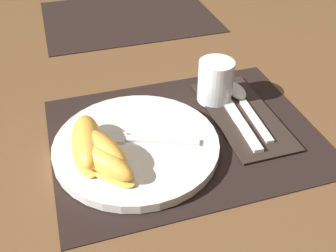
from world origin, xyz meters
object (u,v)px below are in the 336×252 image
Objects in this scene: citrus_wedge_0 at (87,143)px; citrus_wedge_2 at (102,161)px; juice_glass at (215,84)px; fork at (131,138)px; knife at (237,117)px; spoon at (241,98)px; plate at (136,145)px; citrus_wedge_1 at (103,150)px.

citrus_wedge_0 reaches higher than citrus_wedge_2.
juice_glass is 0.64× the size of citrus_wedge_2.
fork is 0.07m from citrus_wedge_0.
spoon is at bearing 58.11° from knife.
spoon is (0.23, 0.08, -0.00)m from plate.
spoon is 1.58× the size of citrus_wedge_1.
knife is at bearing 15.25° from citrus_wedge_2.
fork is 1.47× the size of citrus_wedge_2.
citrus_wedge_1 is 0.02m from citrus_wedge_2.
citrus_wedge_1 is at bearing -160.25° from spoon.
citrus_wedge_0 reaches higher than plate.
citrus_wedge_0 is at bearing 128.69° from citrus_wedge_1.
citrus_wedge_0 reaches higher than spoon.
citrus_wedge_1 reaches higher than spoon.
plate is at bearing -172.98° from knife.
citrus_wedge_1 is (-0.05, -0.03, 0.02)m from fork.
fork reaches higher than plate.
plate is at bearing 24.34° from citrus_wedge_1.
knife is 1.69× the size of citrus_wedge_1.
citrus_wedge_2 is at bearing -149.21° from juice_glass.
citrus_wedge_0 and citrus_wedge_1 have the same top height.
spoon is 0.32m from citrus_wedge_2.
plate is 3.33× the size of juice_glass.
citrus_wedge_0 is 0.05m from citrus_wedge_2.
juice_glass is 0.06m from spoon.
knife is at bearing -78.95° from juice_glass.
citrus_wedge_1 is at bearing -155.66° from plate.
citrus_wedge_2 reaches higher than spoon.
spoon is (0.03, 0.05, 0.00)m from knife.
spoon is at bearing 16.17° from fork.
citrus_wedge_1 reaches higher than fork.
juice_glass is 0.62× the size of citrus_wedge_0.
citrus_wedge_1 is (-0.25, -0.05, 0.03)m from knife.
spoon is at bearing -25.54° from juice_glass.
fork is 0.08m from citrus_wedge_2.
citrus_wedge_1 is at bearing -152.33° from juice_glass.
knife is at bearing 4.48° from fork.
knife is 0.26m from citrus_wedge_1.
fork is at bearing 131.68° from plate.
plate is 2.27× the size of citrus_wedge_1.
knife is 0.27m from citrus_wedge_2.
citrus_wedge_0 is at bearing -179.27° from plate.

